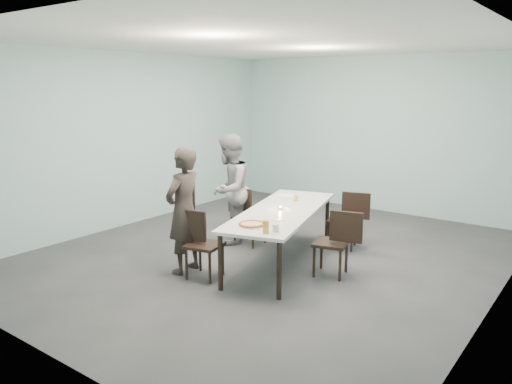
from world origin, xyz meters
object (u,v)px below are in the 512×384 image
Objects in this scene: diner_near at (184,211)px; diner_far at (229,189)px; amber_tumbler at (296,198)px; table at (282,214)px; side_plate at (278,219)px; beer_glass at (266,227)px; chair_far_left at (246,212)px; tealight at (280,208)px; pizza at (252,224)px; chair_near_left at (199,239)px; chair_near_right at (337,239)px; chair_far_right at (348,216)px; water_tumbler at (276,228)px.

diner_far is at bearing -170.32° from diner_near.
table is at bearing -76.94° from amber_tumbler.
diner_near is at bearing -112.34° from amber_tumbler.
side_plate is 1.12m from amber_tumbler.
beer_glass reaches higher than side_plate.
tealight is at bearing -25.65° from chair_far_left.
tealight reaches higher than pizza.
chair_near_left is 1.78m from chair_near_right.
chair_far_left is 4.83× the size of side_plate.
table is at bearing 59.01° from diner_far.
table is 1.23m from chair_near_left.
chair_near_left is at bearing 47.90° from chair_far_right.
beer_glass is (1.38, -1.41, 0.32)m from chair_far_left.
amber_tumbler reaches higher than side_plate.
side_plate is 0.53m from tealight.
chair_near_right is 1.00× the size of chair_far_right.
diner_far reaches higher than table.
pizza is at bearing 175.39° from water_tumbler.
chair_near_right is 1.01m from water_tumbler.
chair_near_left is 1.23m from tealight.
chair_far_left is 10.88× the size of amber_tumbler.
chair_near_right is at bearing -15.11° from chair_far_left.
side_plate is at bearing -61.35° from table.
table is 1.07m from water_tumbler.
chair_far_right is 0.52× the size of diner_near.
amber_tumbler is (1.01, 0.31, -0.06)m from diner_far.
diner_near is 4.90× the size of pizza.
chair_far_left is 0.51× the size of diner_far.
beer_glass reaches higher than water_tumbler.
chair_far_right is (1.39, 0.73, 0.00)m from chair_far_left.
diner_far reaches higher than water_tumbler.
water_tumbler is (0.06, 0.12, -0.03)m from beer_glass.
chair_near_left is at bearing -115.81° from tealight.
beer_glass is at bearing 72.67° from chair_far_right.
amber_tumbler is at bearing -43.83° from chair_near_right.
table is 1.65× the size of diner_near.
chair_near_left reaches higher than tealight.
water_tumbler is (1.44, -1.30, 0.29)m from chair_far_left.
beer_glass is (1.01, 0.05, 0.32)m from chair_near_left.
chair_far_right is 1.24m from tealight.
diner_near is at bearing -127.21° from table.
chair_far_right is 2.05m from water_tumbler.
table is at bearing -14.24° from chair_near_right.
beer_glass is at bearing 33.20° from diner_far.
tealight is at bearing 52.16° from chair_near_left.
table is 1.01m from chair_far_left.
diner_near is at bearing -178.49° from beer_glass.
beer_glass is 0.13m from water_tumbler.
water_tumbler is (-0.34, -0.90, 0.29)m from chair_near_right.
diner_near is 11.11× the size of beer_glass.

